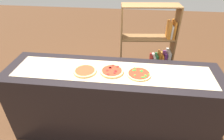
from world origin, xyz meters
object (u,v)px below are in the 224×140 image
pizza_pepperoni_1 (112,71)px  bookshelf (152,54)px  pizza_spinach_2 (139,74)px  pizza_plain_0 (85,71)px

pizza_pepperoni_1 → bookshelf: (0.54, 0.98, -0.28)m
pizza_spinach_2 → bookshelf: (0.23, 1.00, -0.28)m
pizza_spinach_2 → pizza_plain_0: bearing=-178.9°
pizza_pepperoni_1 → pizza_plain_0: bearing=-174.3°
pizza_pepperoni_1 → pizza_spinach_2: pizza_pepperoni_1 is taller
pizza_plain_0 → pizza_spinach_2: bearing=1.1°
pizza_spinach_2 → bookshelf: 1.07m
bookshelf → pizza_pepperoni_1: bearing=-118.6°
pizza_spinach_2 → bookshelf: size_ratio=0.18×
pizza_pepperoni_1 → bookshelf: bearing=61.4°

